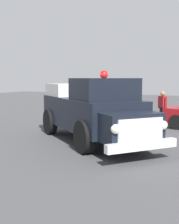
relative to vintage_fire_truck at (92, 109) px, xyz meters
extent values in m
plane|color=#424244|center=(-0.18, 0.32, -1.20)|extent=(60.00, 60.00, 0.00)
cylinder|color=black|center=(0.08, 1.81, -0.68)|extent=(0.87, 1.03, 1.04)
cylinder|color=black|center=(1.70, 0.64, -0.68)|extent=(0.87, 1.03, 1.04)
cylinder|color=black|center=(-1.98, -1.02, -0.68)|extent=(0.87, 1.03, 1.04)
cylinder|color=black|center=(-0.36, -2.19, -0.68)|extent=(0.87, 1.03, 1.04)
cube|color=black|center=(-0.14, -0.19, -0.15)|extent=(4.58, 5.20, 1.10)
cube|color=black|center=(1.54, 2.12, -0.28)|extent=(1.95, 1.76, 0.84)
cube|color=black|center=(0.54, 0.74, 0.75)|extent=(2.54, 2.49, 0.76)
cube|color=silver|center=(-1.05, -1.44, 0.60)|extent=(2.58, 2.53, 0.60)
cube|color=silver|center=(1.80, 2.48, -0.28)|extent=(1.24, 0.94, 0.64)
cube|color=silver|center=(1.86, 2.56, -0.70)|extent=(1.93, 1.48, 0.24)
sphere|color=white|center=(1.17, 2.94, -0.20)|extent=(0.36, 0.36, 0.26)
sphere|color=white|center=(2.43, 2.02, -0.20)|extent=(0.36, 0.36, 0.26)
sphere|color=red|center=(0.54, 0.74, 1.25)|extent=(0.39, 0.39, 0.28)
cylinder|color=black|center=(-4.08, 2.17, -0.86)|extent=(0.34, 0.71, 0.68)
cylinder|color=#2D334C|center=(-5.19, 1.14, -0.76)|extent=(0.21, 0.21, 0.88)
cylinder|color=#2D334C|center=(-5.04, 1.30, -0.76)|extent=(0.21, 0.21, 0.88)
cube|color=maroon|center=(-5.11, 1.22, -0.04)|extent=(0.47, 0.49, 0.56)
cylinder|color=maroon|center=(-5.29, 1.01, -0.10)|extent=(0.14, 0.14, 0.60)
cylinder|color=maroon|center=(-4.94, 1.43, -0.10)|extent=(0.14, 0.14, 0.60)
sphere|color=#9E704C|center=(-5.11, 1.22, 0.36)|extent=(0.32, 0.32, 0.23)
cube|color=orange|center=(-4.07, -0.60, -1.18)|extent=(0.40, 0.40, 0.04)
cone|color=orange|center=(-4.07, -0.60, -0.86)|extent=(0.32, 0.32, 0.60)
camera|label=1|loc=(9.44, 5.12, 1.14)|focal=47.18mm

